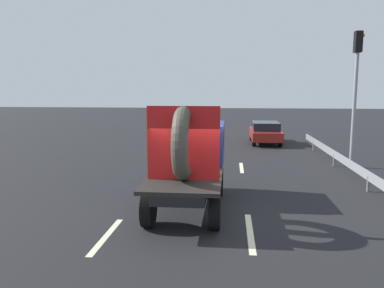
% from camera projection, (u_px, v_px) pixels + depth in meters
% --- Properties ---
extents(ground_plane, '(120.00, 120.00, 0.00)m').
position_uv_depth(ground_plane, '(199.00, 215.00, 10.76)').
color(ground_plane, black).
extents(flatbed_truck, '(2.02, 5.11, 3.09)m').
position_uv_depth(flatbed_truck, '(191.00, 151.00, 11.86)').
color(flatbed_truck, black).
rests_on(flatbed_truck, ground_plane).
extents(distant_sedan, '(1.83, 4.27, 1.39)m').
position_uv_depth(distant_sedan, '(265.00, 132.00, 24.75)').
color(distant_sedan, black).
rests_on(distant_sedan, ground_plane).
extents(traffic_light, '(0.42, 0.36, 5.98)m').
position_uv_depth(traffic_light, '(356.00, 80.00, 16.73)').
color(traffic_light, gray).
rests_on(traffic_light, ground_plane).
extents(guardrail, '(0.10, 17.69, 0.71)m').
position_uv_depth(guardrail, '(349.00, 164.00, 15.30)').
color(guardrail, gray).
rests_on(guardrail, ground_plane).
extents(lane_dash_left_near, '(0.16, 2.35, 0.01)m').
position_uv_depth(lane_dash_left_near, '(106.00, 236.00, 9.22)').
color(lane_dash_left_near, beige).
rests_on(lane_dash_left_near, ground_plane).
extents(lane_dash_left_far, '(0.16, 2.05, 0.01)m').
position_uv_depth(lane_dash_left_far, '(164.00, 167.00, 17.23)').
color(lane_dash_left_far, beige).
rests_on(lane_dash_left_far, ground_plane).
extents(lane_dash_right_near, '(0.16, 2.68, 0.01)m').
position_uv_depth(lane_dash_right_near, '(250.00, 232.00, 9.47)').
color(lane_dash_right_near, beige).
rests_on(lane_dash_right_near, ground_plane).
extents(lane_dash_right_far, '(0.16, 2.25, 0.01)m').
position_uv_depth(lane_dash_right_far, '(241.00, 168.00, 17.19)').
color(lane_dash_right_far, beige).
rests_on(lane_dash_right_far, ground_plane).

